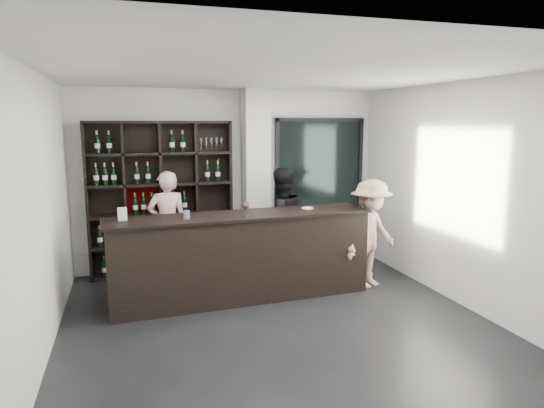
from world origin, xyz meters
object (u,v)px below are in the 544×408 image
object	(u,v)px
tasting_counter	(242,257)
taster_black	(280,223)
wine_shelf	(161,199)
taster_pink	(168,224)
customer	(370,234)

from	to	relation	value
tasting_counter	taster_black	xyz separation A→B (m)	(0.79, 0.75, 0.26)
wine_shelf	taster_pink	xyz separation A→B (m)	(0.07, -0.20, -0.37)
taster_pink	customer	size ratio (longest dim) A/B	1.05
tasting_counter	customer	bearing A→B (deg)	-4.62
tasting_counter	taster_black	bearing A→B (deg)	40.56
taster_pink	wine_shelf	bearing A→B (deg)	-73.52
taster_black	taster_pink	bearing A→B (deg)	-26.05
taster_pink	taster_black	bearing A→B (deg)	160.54
wine_shelf	tasting_counter	size ratio (longest dim) A/B	0.68
tasting_counter	taster_pink	bearing A→B (deg)	121.42
tasting_counter	customer	world-z (taller)	customer
taster_pink	customer	world-z (taller)	taster_pink
wine_shelf	taster_black	size ratio (longest dim) A/B	1.41
taster_pink	taster_black	distance (m)	1.74
wine_shelf	taster_black	world-z (taller)	wine_shelf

